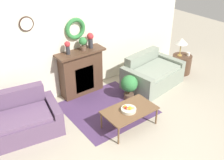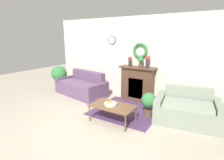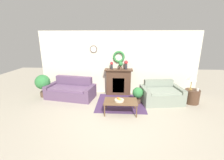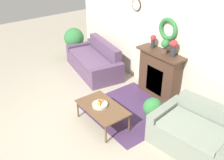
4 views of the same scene
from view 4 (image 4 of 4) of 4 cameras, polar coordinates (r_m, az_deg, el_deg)
The scene contains 13 objects.
ground_plane at distance 5.31m, azimuth -9.37°, elevation -11.66°, with size 16.00×16.00×0.00m, color #ADA38E.
floor_rug at distance 5.90m, azimuth 4.17°, elevation -6.51°, with size 1.80×1.75×0.01m.
wall_back at distance 6.07m, azimuth 12.16°, elevation 8.52°, with size 6.80×0.16×2.70m.
fireplace at distance 6.23m, azimuth 10.30°, elevation 1.33°, with size 1.18×0.41×1.13m.
couch_left at distance 7.38m, azimuth -3.78°, elevation 4.00°, with size 2.06×1.24×0.83m.
loveseat_right at distance 5.03m, azimuth 17.80°, elevation -11.04°, with size 1.60×1.17×0.81m.
coffee_table at distance 5.28m, azimuth -2.11°, elevation -6.15°, with size 1.08×0.65×0.42m.
fruit_bowl at distance 5.26m, azimuth -2.65°, elevation -5.32°, with size 0.31×0.31×0.12m.
vase_on_mantel_left at distance 6.11m, azimuth 8.93°, elevation 8.51°, with size 0.13×0.13×0.31m.
vase_on_mantel_right at distance 5.73m, azimuth 13.27°, elevation 7.02°, with size 0.16×0.16×0.37m.
potted_plant_on_mantel at distance 5.86m, azimuth 11.48°, elevation 7.38°, with size 0.18×0.18×0.32m.
potted_plant_floor_by_couch at distance 8.24m, azimuth -8.26°, elevation 8.80°, with size 0.61×0.61×0.94m.
potted_plant_floor_by_loveseat at distance 5.30m, azimuth 8.88°, elevation -6.33°, with size 0.40×0.40×0.63m.
Camera 4 is at (3.65, -1.71, 3.46)m, focal length 42.00 mm.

